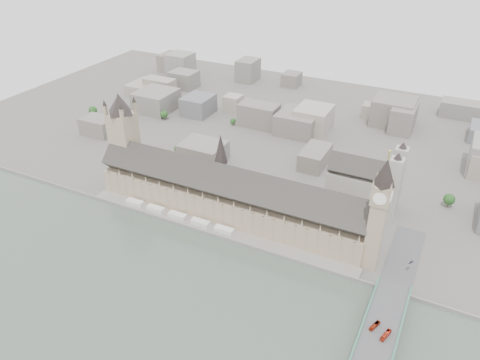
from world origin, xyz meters
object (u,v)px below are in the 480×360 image
at_px(palace_of_westminster, 228,195).
at_px(red_bus_south, 386,335).
at_px(red_bus_north, 375,326).
at_px(elizabeth_tower, 379,207).
at_px(westminster_bridge, 372,359).
at_px(car_approach, 411,262).
at_px(westminster_abbey, 366,184).
at_px(victoria_tower, 124,136).

bearing_deg(palace_of_westminster, red_bus_south, -28.40).
relative_size(red_bus_north, red_bus_south, 0.91).
relative_size(palace_of_westminster, elizabeth_tower, 2.47).
height_order(westminster_bridge, red_bus_south, red_bus_south).
height_order(red_bus_south, car_approach, red_bus_south).
xyz_separation_m(palace_of_westminster, westminster_bridge, (162.00, -107.20, -17.58)).
relative_size(westminster_abbey, red_bus_south, 5.91).
distance_m(westminster_bridge, red_bus_south, 19.08).
height_order(elizabeth_tower, westminster_bridge, elizabeth_tower).
bearing_deg(palace_of_westminster, westminster_abbey, 34.17).
bearing_deg(westminster_bridge, red_bus_south, 76.35).
xyz_separation_m(elizabeth_tower, red_bus_north, (19.84, -73.27, -46.38)).
distance_m(elizabeth_tower, red_bus_north, 88.95).
distance_m(red_bus_north, red_bus_south, 9.70).
distance_m(palace_of_westminster, elizabeth_tower, 142.94).
distance_m(palace_of_westminster, red_bus_north, 179.59).
relative_size(westminster_bridge, red_bus_south, 28.23).
bearing_deg(westminster_abbey, westminster_bridge, -74.36).
xyz_separation_m(victoria_tower, westminster_abbey, (232.92, 69.00, -30.12)).
distance_m(westminster_bridge, red_bus_north, 23.56).
bearing_deg(westminster_bridge, victoria_tower, 158.22).
relative_size(palace_of_westminster, red_bus_south, 23.02).
bearing_deg(victoria_tower, red_bus_south, -18.45).
xyz_separation_m(westminster_bridge, car_approach, (6.93, 101.59, 5.84)).
bearing_deg(red_bus_north, westminster_abbey, 126.88).
distance_m(westminster_bridge, westminster_abbey, 190.56).
xyz_separation_m(red_bus_north, car_approach, (11.09, 79.36, -0.75)).
bearing_deg(westminster_bridge, elizabeth_tower, 104.11).
relative_size(victoria_tower, red_bus_south, 8.69).
height_order(elizabeth_tower, car_approach, elizabeth_tower).
bearing_deg(car_approach, westminster_bridge, -70.78).
bearing_deg(palace_of_westminster, victoria_tower, 177.04).
relative_size(elizabeth_tower, westminster_abbey, 1.58).
distance_m(palace_of_westminster, red_bus_south, 189.26).
relative_size(victoria_tower, red_bus_north, 9.54).
relative_size(palace_of_westminster, red_bus_north, 25.28).
bearing_deg(elizabeth_tower, car_approach, 11.13).
bearing_deg(red_bus_south, westminster_abbey, 124.74).
xyz_separation_m(red_bus_north, red_bus_south, (8.38, -4.89, 0.14)).
relative_size(westminster_abbey, red_bus_north, 6.49).
height_order(elizabeth_tower, red_bus_north, elizabeth_tower).
height_order(elizabeth_tower, westminster_abbey, elizabeth_tower).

